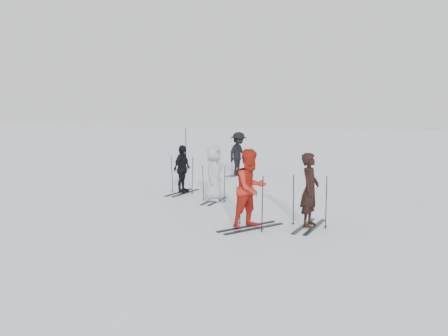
{
  "coord_description": "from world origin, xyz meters",
  "views": [
    {
      "loc": [
        3.45,
        -13.96,
        2.81
      ],
      "look_at": [
        0.0,
        1.0,
        1.0
      ],
      "focal_mm": 40.0,
      "sensor_mm": 36.0,
      "label": 1
    }
  ],
  "objects_px": {
    "skier_uphill_left": "(182,170)",
    "skier_grey": "(214,174)",
    "skier_near_dark": "(310,191)",
    "skier_red": "(251,189)",
    "piste_marker": "(186,146)",
    "skier_uphill_far": "(239,154)"
  },
  "relations": [
    {
      "from": "skier_uphill_left",
      "to": "skier_grey",
      "type": "bearing_deg",
      "value": -118.71
    },
    {
      "from": "skier_near_dark",
      "to": "skier_uphill_left",
      "type": "distance_m",
      "value": 5.99
    },
    {
      "from": "skier_red",
      "to": "piste_marker",
      "type": "relative_size",
      "value": 1.0
    },
    {
      "from": "skier_near_dark",
      "to": "skier_uphill_far",
      "type": "distance_m",
      "value": 9.6
    },
    {
      "from": "skier_uphill_left",
      "to": "piste_marker",
      "type": "bearing_deg",
      "value": 29.1
    },
    {
      "from": "skier_grey",
      "to": "skier_uphill_left",
      "type": "bearing_deg",
      "value": 55.31
    },
    {
      "from": "skier_grey",
      "to": "skier_uphill_left",
      "type": "relative_size",
      "value": 1.05
    },
    {
      "from": "skier_uphill_far",
      "to": "piste_marker",
      "type": "distance_m",
      "value": 5.39
    },
    {
      "from": "skier_grey",
      "to": "skier_red",
      "type": "bearing_deg",
      "value": -145.25
    },
    {
      "from": "skier_near_dark",
      "to": "skier_red",
      "type": "xyz_separation_m",
      "value": [
        -1.35,
        -0.42,
        0.05
      ]
    },
    {
      "from": "skier_red",
      "to": "piste_marker",
      "type": "xyz_separation_m",
      "value": [
        -5.77,
        13.37,
        -0.0
      ]
    },
    {
      "from": "skier_uphill_left",
      "to": "piste_marker",
      "type": "distance_m",
      "value": 9.34
    },
    {
      "from": "skier_near_dark",
      "to": "piste_marker",
      "type": "xyz_separation_m",
      "value": [
        -7.12,
        12.94,
        0.05
      ]
    },
    {
      "from": "skier_red",
      "to": "skier_grey",
      "type": "distance_m",
      "value": 3.61
    },
    {
      "from": "skier_red",
      "to": "skier_uphill_far",
      "type": "distance_m",
      "value": 9.61
    },
    {
      "from": "skier_uphill_left",
      "to": "piste_marker",
      "type": "xyz_separation_m",
      "value": [
        -2.66,
        8.95,
        0.13
      ]
    },
    {
      "from": "skier_uphill_left",
      "to": "skier_uphill_far",
      "type": "bearing_deg",
      "value": 1.74
    },
    {
      "from": "skier_uphill_left",
      "to": "skier_uphill_far",
      "type": "xyz_separation_m",
      "value": [
        0.95,
        4.94,
        0.11
      ]
    },
    {
      "from": "skier_red",
      "to": "skier_uphill_left",
      "type": "bearing_deg",
      "value": 74.18
    },
    {
      "from": "skier_near_dark",
      "to": "skier_uphill_left",
      "type": "relative_size",
      "value": 1.1
    },
    {
      "from": "skier_uphill_left",
      "to": "skier_uphill_far",
      "type": "relative_size",
      "value": 0.88
    },
    {
      "from": "skier_grey",
      "to": "skier_uphill_left",
      "type": "distance_m",
      "value": 1.88
    }
  ]
}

